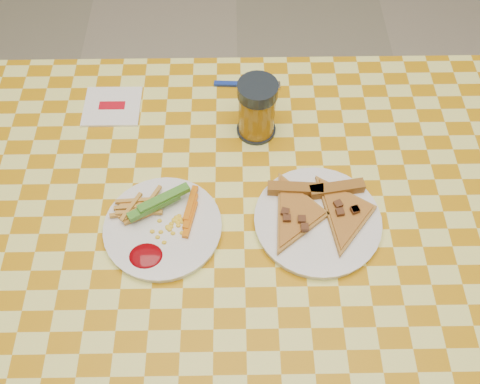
# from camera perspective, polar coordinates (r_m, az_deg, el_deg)

# --- Properties ---
(ground) EXTENTS (8.00, 8.00, 0.00)m
(ground) POSITION_cam_1_polar(r_m,az_deg,el_deg) (1.64, 0.26, -17.34)
(ground) COLOR beige
(ground) RESTS_ON ground
(table) EXTENTS (1.28, 0.88, 0.76)m
(table) POSITION_cam_1_polar(r_m,az_deg,el_deg) (1.00, 0.40, -6.28)
(table) COLOR silver
(table) RESTS_ON ground
(plate_left) EXTENTS (0.22, 0.22, 0.01)m
(plate_left) POSITION_cam_1_polar(r_m,az_deg,el_deg) (0.94, -8.21, -3.86)
(plate_left) COLOR white
(plate_left) RESTS_ON table
(plate_right) EXTENTS (0.24, 0.24, 0.01)m
(plate_right) POSITION_cam_1_polar(r_m,az_deg,el_deg) (0.95, 8.25, -3.13)
(plate_right) COLOR white
(plate_right) RESTS_ON table
(fries_veggies) EXTENTS (0.17, 0.16, 0.04)m
(fries_veggies) POSITION_cam_1_polar(r_m,az_deg,el_deg) (0.94, -8.79, -2.57)
(fries_veggies) COLOR gold
(fries_veggies) RESTS_ON plate_left
(pizza_slices) EXTENTS (0.23, 0.21, 0.02)m
(pizza_slices) POSITION_cam_1_polar(r_m,az_deg,el_deg) (0.95, 8.43, -1.92)
(pizza_slices) COLOR #AF7F36
(pizza_slices) RESTS_ON plate_right
(drink_glass) EXTENTS (0.08, 0.08, 0.13)m
(drink_glass) POSITION_cam_1_polar(r_m,az_deg,el_deg) (1.02, 1.82, 8.80)
(drink_glass) COLOR black
(drink_glass) RESTS_ON table
(napkin) EXTENTS (0.12, 0.11, 0.01)m
(napkin) POSITION_cam_1_polar(r_m,az_deg,el_deg) (1.14, -13.47, 8.87)
(napkin) COLOR white
(napkin) RESTS_ON table
(fork) EXTENTS (0.14, 0.02, 0.01)m
(fork) POSITION_cam_1_polar(r_m,az_deg,el_deg) (1.15, 0.87, 11.41)
(fork) COLOR #162F98
(fork) RESTS_ON table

